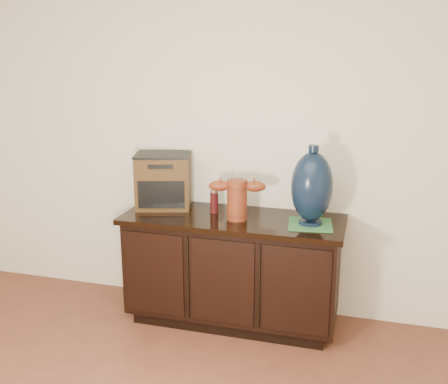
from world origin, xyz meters
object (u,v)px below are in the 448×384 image
(terracotta_vessel, at_px, (237,197))
(tv_radio, at_px, (163,180))
(sideboard, at_px, (233,269))
(spray_can, at_px, (214,201))
(lamp_base, at_px, (312,187))

(terracotta_vessel, distance_m, tv_radio, 0.58)
(sideboard, bearing_deg, spray_can, 157.36)
(tv_radio, bearing_deg, terracotta_vessel, -29.77)
(sideboard, xyz_separation_m, tv_radio, (-0.53, 0.10, 0.56))
(spray_can, bearing_deg, tv_radio, 173.85)
(terracotta_vessel, height_order, lamp_base, lamp_base)
(terracotta_vessel, xyz_separation_m, tv_radio, (-0.56, 0.14, 0.04))
(lamp_base, bearing_deg, tv_radio, 172.86)
(sideboard, distance_m, tv_radio, 0.77)
(tv_radio, distance_m, spray_can, 0.40)
(tv_radio, relative_size, lamp_base, 0.88)
(tv_radio, bearing_deg, sideboard, -26.41)
(tv_radio, height_order, spray_can, tv_radio)
(sideboard, bearing_deg, lamp_base, -3.12)
(sideboard, height_order, spray_can, spray_can)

